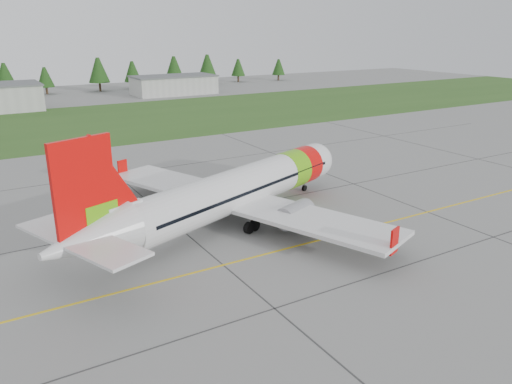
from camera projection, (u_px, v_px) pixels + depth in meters
ground at (421, 261)px, 42.91m from camera, size 320.00×320.00×0.00m
aircraft at (235, 191)px, 50.66m from camera, size 36.81×34.99×11.64m
service_van at (90, 150)px, 71.53m from camera, size 1.68×1.59×4.74m
grass_strip at (130, 119)px, 109.79m from camera, size 320.00×50.00×0.03m
taxi_guideline at (358, 230)px, 49.43m from camera, size 120.00×0.25×0.02m
hangar_east at (174, 85)px, 150.51m from camera, size 24.00×12.00×5.20m
treeline at (73, 76)px, 153.91m from camera, size 160.00×8.00×10.00m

